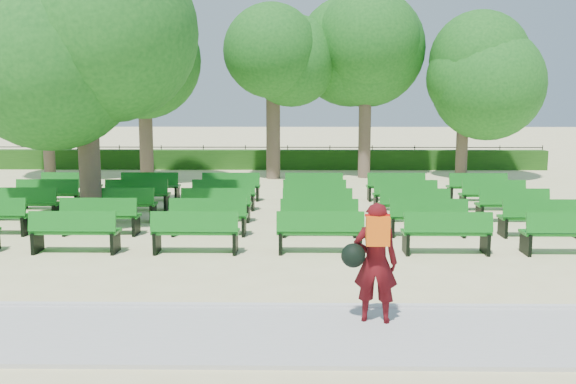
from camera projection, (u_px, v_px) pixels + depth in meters
name	position (u px, v px, depth m)	size (l,w,h in m)	color
ground	(239.00, 229.00, 16.20)	(120.00, 120.00, 0.00)	beige
paving	(191.00, 335.00, 8.88)	(30.00, 2.20, 0.06)	#B4B4AF
curb	(203.00, 307.00, 10.01)	(30.00, 0.12, 0.10)	silver
hedge	(266.00, 160.00, 29.99)	(26.00, 0.70, 0.90)	#1E4A13
fence	(267.00, 168.00, 30.45)	(26.00, 0.10, 1.02)	black
tree_line	(261.00, 180.00, 26.10)	(21.80, 6.80, 7.04)	#1D611B
bench_array	(267.00, 218.00, 17.23)	(1.87, 0.67, 1.16)	#126A18
tree_among	(85.00, 56.00, 16.41)	(4.93, 4.93, 6.58)	brown
person	(374.00, 261.00, 9.19)	(0.85, 0.55, 1.75)	#480A0E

